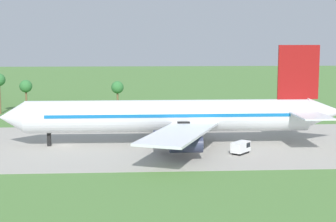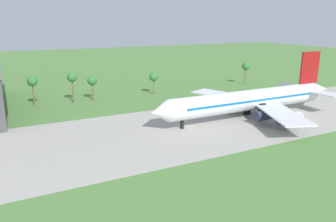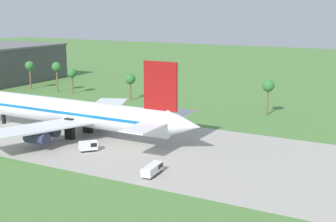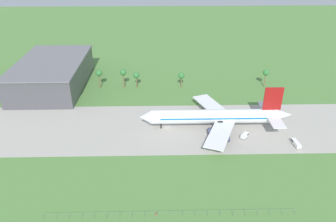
# 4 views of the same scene
# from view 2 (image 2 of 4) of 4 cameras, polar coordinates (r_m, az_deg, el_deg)

# --- Properties ---
(ground_plane) EXTENTS (600.00, 600.00, 0.00)m
(ground_plane) POSITION_cam_2_polar(r_m,az_deg,el_deg) (96.47, 3.70, -2.78)
(ground_plane) COLOR #517F3D
(taxiway_strip) EXTENTS (320.00, 44.00, 0.02)m
(taxiway_strip) POSITION_cam_2_polar(r_m,az_deg,el_deg) (96.47, 3.70, -2.78)
(taxiway_strip) COLOR #A8A399
(taxiway_strip) RESTS_ON ground_plane
(jet_airliner) EXTENTS (69.94, 51.97, 20.05)m
(jet_airliner) POSITION_cam_2_polar(r_m,az_deg,el_deg) (107.67, 14.46, 1.89)
(jet_airliner) COLOR white
(jet_airliner) RESTS_ON ground_plane
(baggage_tug) EXTENTS (4.18, 4.35, 2.27)m
(baggage_tug) POSITION_cam_2_polar(r_m,az_deg,el_deg) (110.38, 21.89, -0.87)
(baggage_tug) COLOR black
(baggage_tug) RESTS_ON ground_plane
(palm_tree_row) EXTENTS (100.14, 3.60, 11.55)m
(palm_tree_row) POSITION_cam_2_polar(r_m,az_deg,el_deg) (133.94, -7.09, 5.99)
(palm_tree_row) COLOR brown
(palm_tree_row) RESTS_ON ground_plane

